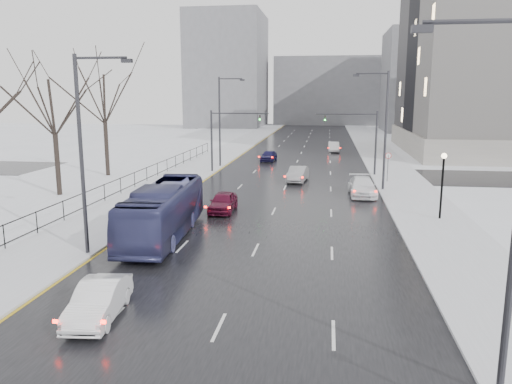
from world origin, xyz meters
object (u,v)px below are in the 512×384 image
at_px(sedan_right_far, 362,187).
at_px(sedan_center_far, 269,156).
at_px(mast_signal_right, 365,135).
at_px(sedan_left_near, 99,300).
at_px(tree_park_e, 108,176).
at_px(streetlight_l_far, 222,117).
at_px(sedan_center_near, 223,202).
at_px(streetlight_r_near, 510,196).
at_px(streetlight_l_near, 85,146).
at_px(bus, 163,211).
at_px(streetlight_r_mid, 383,125).
at_px(tree_park_d, 60,196).
at_px(sedan_right_distant, 334,147).
at_px(sedan_right_near, 298,174).
at_px(lamppost_r_mid, 443,176).
at_px(no_uturn_sign, 388,158).
at_px(mast_signal_left, 222,134).

bearing_deg(sedan_right_far, sedan_center_far, 114.44).
relative_size(mast_signal_right, sedan_left_near, 1.58).
xyz_separation_m(tree_park_e, streetlight_l_far, (10.03, 8.00, 5.62)).
bearing_deg(sedan_center_near, mast_signal_right, 57.61).
distance_m(streetlight_r_near, streetlight_l_near, 19.15).
xyz_separation_m(mast_signal_right, bus, (-12.89, -24.27, -2.55)).
height_order(streetlight_r_mid, sedan_left_near, streetlight_r_mid).
xyz_separation_m(tree_park_d, sedan_right_distant, (22.30, 35.08, 0.74)).
bearing_deg(streetlight_l_near, tree_park_d, 124.53).
bearing_deg(streetlight_l_far, streetlight_r_near, -68.75).
xyz_separation_m(mast_signal_right, sedan_right_near, (-6.40, -4.59, -3.35)).
distance_m(streetlight_r_near, mast_signal_right, 38.04).
bearing_deg(mast_signal_right, streetlight_r_near, -88.73).
relative_size(tree_park_e, lamppost_r_mid, 3.15).
height_order(streetlight_l_near, mast_signal_right, streetlight_l_near).
relative_size(streetlight_r_mid, sedan_right_distant, 2.35).
xyz_separation_m(streetlight_l_near, mast_signal_right, (15.49, 28.00, -1.51)).
distance_m(no_uturn_sign, sedan_center_near, 18.71).
bearing_deg(sedan_center_near, tree_park_e, 136.25).
relative_size(streetlight_r_mid, sedan_right_far, 1.96).
bearing_deg(mast_signal_right, streetlight_l_near, -118.96).
relative_size(streetlight_r_mid, no_uturn_sign, 3.70).
xyz_separation_m(tree_park_d, sedan_center_far, (14.30, 23.51, 0.72)).
bearing_deg(streetlight_r_mid, mast_signal_right, 96.00).
bearing_deg(bus, tree_park_d, 136.26).
distance_m(sedan_center_far, sedan_right_distant, 14.07).
bearing_deg(sedan_center_far, sedan_right_far, -58.54).
xyz_separation_m(streetlight_r_near, mast_signal_right, (-0.84, 38.00, -1.51)).
bearing_deg(sedan_center_far, sedan_right_near, -67.69).
distance_m(sedan_center_near, sedan_center_far, 27.16).
bearing_deg(sedan_right_far, streetlight_r_near, -88.65).
relative_size(tree_park_e, streetlight_l_near, 1.35).
distance_m(streetlight_l_near, sedan_right_far, 23.35).
relative_size(tree_park_d, sedan_center_far, 3.13).
bearing_deg(sedan_right_distant, sedan_right_far, -87.75).
relative_size(tree_park_d, bus, 1.15).
height_order(tree_park_e, sedan_left_near, tree_park_e).
height_order(streetlight_r_near, sedan_right_near, streetlight_r_near).
relative_size(mast_signal_right, sedan_right_near, 1.49).
bearing_deg(sedan_left_near, no_uturn_sign, 59.29).
bearing_deg(streetlight_l_far, mast_signal_right, -14.48).
bearing_deg(sedan_right_near, streetlight_l_far, 143.89).
height_order(tree_park_d, streetlight_r_near, streetlight_r_near).
bearing_deg(tree_park_d, no_uturn_sign, 20.32).
bearing_deg(mast_signal_right, streetlight_l_far, 165.52).
bearing_deg(tree_park_d, streetlight_l_near, -55.47).
xyz_separation_m(streetlight_r_near, sedan_right_distant, (-3.67, 59.08, -4.88)).
relative_size(streetlight_r_mid, sedan_left_near, 2.43).
bearing_deg(mast_signal_left, streetlight_r_near, -67.82).
relative_size(tree_park_d, mast_signal_left, 1.92).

